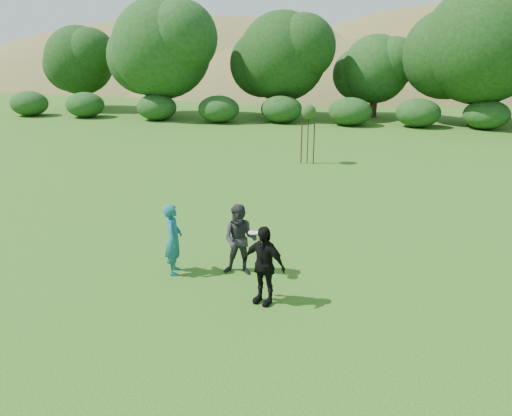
{
  "coord_description": "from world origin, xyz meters",
  "views": [
    {
      "loc": [
        3.09,
        -10.18,
        5.56
      ],
      "look_at": [
        0.0,
        3.0,
        1.1
      ],
      "focal_mm": 35.0,
      "sensor_mm": 36.0,
      "label": 1
    }
  ],
  "objects": [
    {
      "name": "ground",
      "position": [
        0.0,
        0.0,
        0.0
      ],
      "size": [
        120.0,
        120.0,
        0.0
      ],
      "primitive_type": "plane",
      "color": "#19470C",
      "rests_on": "ground"
    },
    {
      "name": "player_black",
      "position": [
        0.95,
        -0.34,
        0.92
      ],
      "size": [
        1.16,
        0.79,
        1.83
      ],
      "primitive_type": "imported",
      "rotation": [
        0.0,
        0.0,
        -0.35
      ],
      "color": "black",
      "rests_on": "ground"
    },
    {
      "name": "tree_row",
      "position": [
        3.23,
        28.68,
        4.87
      ],
      "size": [
        53.92,
        10.38,
        9.62
      ],
      "color": "#3A2616",
      "rests_on": "ground"
    },
    {
      "name": "frisbee",
      "position": [
        0.45,
        0.81,
        1.21
      ],
      "size": [
        0.27,
        0.27,
        0.04
      ],
      "color": "white",
      "rests_on": "ground"
    },
    {
      "name": "hillside",
      "position": [
        -0.56,
        68.45,
        -11.97
      ],
      "size": [
        150.0,
        72.0,
        52.0
      ],
      "color": "olive",
      "rests_on": "ground"
    },
    {
      "name": "sapling",
      "position": [
        0.08,
        13.63,
        2.42
      ],
      "size": [
        0.7,
        0.7,
        2.85
      ],
      "color": "#351E15",
      "rests_on": "ground"
    },
    {
      "name": "player_grey",
      "position": [
        0.07,
        0.97,
        0.91
      ],
      "size": [
        0.94,
        0.76,
        1.83
      ],
      "primitive_type": "imported",
      "rotation": [
        0.0,
        0.0,
        0.08
      ],
      "color": "#29292B",
      "rests_on": "ground"
    },
    {
      "name": "player_teal",
      "position": [
        -1.58,
        0.65,
        0.91
      ],
      "size": [
        0.6,
        0.76,
        1.83
      ],
      "primitive_type": "imported",
      "rotation": [
        0.0,
        0.0,
        1.85
      ],
      "color": "#185E6C",
      "rests_on": "ground"
    }
  ]
}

